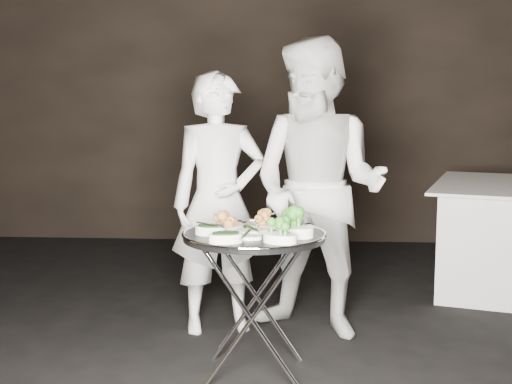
# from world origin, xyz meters

# --- Properties ---
(wall_back) EXTENTS (6.00, 0.05, 3.00)m
(wall_back) POSITION_xyz_m (0.00, 3.52, 1.50)
(wall_back) COLOR black
(wall_back) RESTS_ON floor
(tray_stand) EXTENTS (0.50, 0.43, 0.74)m
(tray_stand) POSITION_xyz_m (-0.16, 0.10, 0.42)
(tray_stand) COLOR silver
(tray_stand) RESTS_ON floor
(serving_tray) EXTENTS (0.74, 0.74, 0.04)m
(serving_tray) POSITION_xyz_m (-0.16, 0.10, 0.75)
(serving_tray) COLOR black
(serving_tray) RESTS_ON tray_stand
(potato_plate_a) EXTENTS (0.21, 0.21, 0.08)m
(potato_plate_a) POSITION_xyz_m (-0.33, 0.25, 0.79)
(potato_plate_a) COLOR beige
(potato_plate_a) RESTS_ON serving_tray
(potato_plate_b) EXTENTS (0.20, 0.20, 0.07)m
(potato_plate_b) POSITION_xyz_m (-0.11, 0.30, 0.79)
(potato_plate_b) COLOR beige
(potato_plate_b) RESTS_ON serving_tray
(greens_bowl) EXTENTS (0.11, 0.11, 0.06)m
(greens_bowl) POSITION_xyz_m (0.06, 0.23, 0.79)
(greens_bowl) COLOR white
(greens_bowl) RESTS_ON serving_tray
(asparagus_plate_a) EXTENTS (0.21, 0.17, 0.04)m
(asparagus_plate_a) POSITION_xyz_m (-0.16, 0.10, 0.77)
(asparagus_plate_a) COLOR white
(asparagus_plate_a) RESTS_ON serving_tray
(asparagus_plate_b) EXTENTS (0.18, 0.11, 0.03)m
(asparagus_plate_b) POSITION_xyz_m (-0.19, -0.04, 0.77)
(asparagus_plate_b) COLOR white
(asparagus_plate_b) RESTS_ON serving_tray
(spinach_bowl_a) EXTENTS (0.18, 0.13, 0.07)m
(spinach_bowl_a) POSITION_xyz_m (-0.37, 0.05, 0.79)
(spinach_bowl_a) COLOR white
(spinach_bowl_a) RESTS_ON serving_tray
(spinach_bowl_b) EXTENTS (0.19, 0.15, 0.07)m
(spinach_bowl_b) POSITION_xyz_m (-0.28, -0.13, 0.79)
(spinach_bowl_b) COLOR white
(spinach_bowl_b) RESTS_ON serving_tray
(broccoli_bowl_a) EXTENTS (0.24, 0.22, 0.08)m
(broccoli_bowl_a) POSITION_xyz_m (0.05, 0.04, 0.80)
(broccoli_bowl_a) COLOR white
(broccoli_bowl_a) RESTS_ON serving_tray
(broccoli_bowl_b) EXTENTS (0.20, 0.18, 0.07)m
(broccoli_bowl_b) POSITION_xyz_m (-0.02, -0.11, 0.79)
(broccoli_bowl_b) COLOR white
(broccoli_bowl_b) RESTS_ON serving_tray
(serving_utensils) EXTENTS (0.59, 0.43, 0.01)m
(serving_utensils) POSITION_xyz_m (-0.14, 0.17, 0.81)
(serving_utensils) COLOR silver
(serving_utensils) RESTS_ON serving_tray
(waiter_left) EXTENTS (0.67, 0.53, 1.60)m
(waiter_left) POSITION_xyz_m (-0.42, 0.81, 0.80)
(waiter_left) COLOR silver
(waiter_left) RESTS_ON floor
(waiter_right) EXTENTS (1.08, 0.98, 1.80)m
(waiter_right) POSITION_xyz_m (0.19, 0.77, 0.90)
(waiter_right) COLOR silver
(waiter_right) RESTS_ON floor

